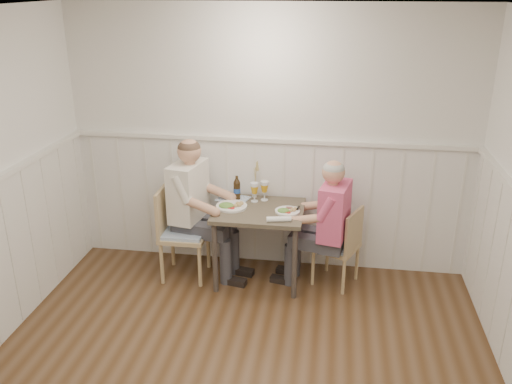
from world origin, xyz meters
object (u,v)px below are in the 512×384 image
diner_cream (193,218)px  chair_left (179,229)px  man_in_pink (329,235)px  grass_vase (254,180)px  beer_bottle (237,189)px  chair_right (341,244)px  dining_table (259,219)px

diner_cream → chair_left: bearing=-145.3°
man_in_pink → grass_vase: (-0.76, 0.34, 0.38)m
chair_left → beer_bottle: bearing=25.4°
chair_right → man_in_pink: man_in_pink is taller
chair_left → diner_cream: 0.18m
chair_right → diner_cream: diner_cream is taller
dining_table → grass_vase: bearing=107.3°
beer_bottle → chair_left: bearing=-154.6°
dining_table → chair_right: chair_right is taller
chair_left → diner_cream: bearing=34.7°
diner_cream → grass_vase: diner_cream is taller
chair_left → grass_vase: (0.70, 0.34, 0.42)m
man_in_pink → grass_vase: man_in_pink is taller
diner_cream → beer_bottle: (0.41, 0.16, 0.26)m
diner_cream → beer_bottle: bearing=22.0°
dining_table → grass_vase: 0.42m
chair_left → beer_bottle: 0.69m
diner_cream → man_in_pink: bearing=-3.8°
diner_cream → beer_bottle: 0.51m
chair_right → beer_bottle: (-1.04, 0.19, 0.43)m
dining_table → chair_right: (0.79, 0.02, -0.21)m
dining_table → diner_cream: 0.66m
chair_right → chair_left: size_ratio=0.85×
chair_right → man_in_pink: (-0.12, -0.07, 0.12)m
chair_right → grass_vase: 1.05m
chair_left → diner_cream: (0.13, 0.09, 0.09)m
beer_bottle → chair_right: bearing=-10.2°
man_in_pink → grass_vase: size_ratio=3.27×
chair_right → chair_left: 1.58m
diner_cream → chair_right: bearing=-0.9°
chair_left → beer_bottle: beer_bottle is taller
dining_table → chair_left: (-0.79, -0.05, -0.14)m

